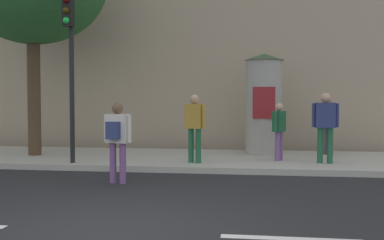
# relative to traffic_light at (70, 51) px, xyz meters

# --- Properties ---
(ground_plane) EXTENTS (80.00, 80.00, 0.00)m
(ground_plane) POSITION_rel_traffic_light_xyz_m (2.68, -5.24, -2.95)
(ground_plane) COLOR #232326
(sidewalk_curb) EXTENTS (36.00, 4.00, 0.15)m
(sidewalk_curb) POSITION_rel_traffic_light_xyz_m (2.68, 1.76, -2.88)
(sidewalk_curb) COLOR #B2ADA3
(sidewalk_curb) RESTS_ON ground_plane
(lane_markings) EXTENTS (25.80, 0.16, 0.01)m
(lane_markings) POSITION_rel_traffic_light_xyz_m (2.68, -5.24, -2.95)
(lane_markings) COLOR silver
(lane_markings) RESTS_ON ground_plane
(building_backdrop) EXTENTS (36.00, 5.00, 8.60)m
(building_backdrop) POSITION_rel_traffic_light_xyz_m (2.68, 6.76, 1.35)
(building_backdrop) COLOR tan
(building_backdrop) RESTS_ON ground_plane
(traffic_light) EXTENTS (0.24, 0.45, 4.15)m
(traffic_light) POSITION_rel_traffic_light_xyz_m (0.00, 0.00, 0.00)
(traffic_light) COLOR black
(traffic_light) RESTS_ON sidewalk_curb
(poster_column) EXTENTS (1.15, 1.15, 2.94)m
(poster_column) POSITION_rel_traffic_light_xyz_m (4.80, 2.72, -1.31)
(poster_column) COLOR #9E9B93
(poster_column) RESTS_ON sidewalk_curb
(pedestrian_in_dark_shirt) EXTENTS (0.63, 0.46, 1.69)m
(pedestrian_in_dark_shirt) POSITION_rel_traffic_light_xyz_m (1.73, -1.73, -1.94)
(pedestrian_in_dark_shirt) COLOR #724C84
(pedestrian_in_dark_shirt) RESTS_ON ground_plane
(pedestrian_with_backpack) EXTENTS (0.66, 0.39, 1.77)m
(pedestrian_with_backpack) POSITION_rel_traffic_light_xyz_m (6.32, 0.96, -1.73)
(pedestrian_with_backpack) COLOR #1E5938
(pedestrian_with_backpack) RESTS_ON sidewalk_curb
(pedestrian_near_pole) EXTENTS (0.38, 0.55, 1.51)m
(pedestrian_near_pole) POSITION_rel_traffic_light_xyz_m (5.19, 1.30, -1.93)
(pedestrian_near_pole) COLOR #724C84
(pedestrian_near_pole) RESTS_ON sidewalk_curb
(pedestrian_with_bag) EXTENTS (0.57, 0.40, 1.73)m
(pedestrian_with_bag) POSITION_rel_traffic_light_xyz_m (3.06, 0.55, -1.78)
(pedestrian_with_bag) COLOR #1E5938
(pedestrian_with_bag) RESTS_ON sidewalk_curb
(pedestrian_tallest) EXTENTS (0.52, 0.52, 1.59)m
(pedestrian_tallest) POSITION_rel_traffic_light_xyz_m (6.66, 2.80, -1.86)
(pedestrian_tallest) COLOR #4C4C51
(pedestrian_tallest) RESTS_ON sidewalk_curb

